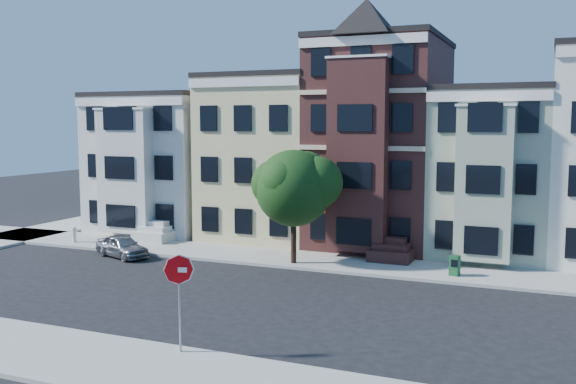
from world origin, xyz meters
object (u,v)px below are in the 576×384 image
at_px(street_tree, 294,193).
at_px(newspaper_box, 455,265).
at_px(stop_sign, 180,297).
at_px(fire_hydrant, 74,236).
at_px(parked_car, 122,246).

relative_size(street_tree, newspaper_box, 7.44).
height_order(newspaper_box, stop_sign, stop_sign).
height_order(fire_hydrant, stop_sign, stop_sign).
xyz_separation_m(parked_car, fire_hydrant, (-4.99, 1.91, -0.09)).
bearing_deg(newspaper_box, fire_hydrant, -166.78).
relative_size(street_tree, parked_car, 2.00).
distance_m(parked_car, newspaper_box, 17.66).
bearing_deg(fire_hydrant, street_tree, -0.83).
relative_size(newspaper_box, stop_sign, 0.28).
xyz_separation_m(parked_car, stop_sign, (11.06, -11.62, 1.30)).
xyz_separation_m(street_tree, fire_hydrant, (-14.45, 0.21, -3.23)).
relative_size(fire_hydrant, stop_sign, 0.21).
bearing_deg(fire_hydrant, stop_sign, -40.14).
distance_m(street_tree, stop_sign, 13.54).
bearing_deg(fire_hydrant, parked_car, -20.98).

